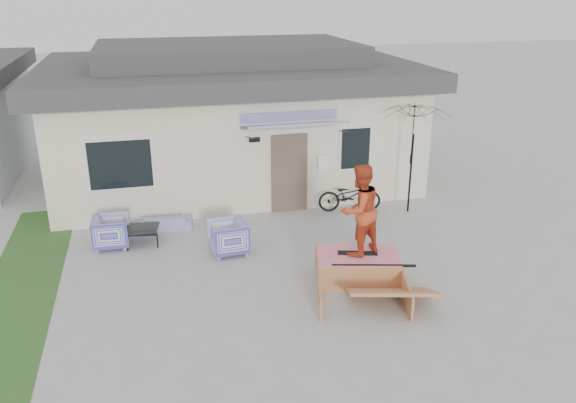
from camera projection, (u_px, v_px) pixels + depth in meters
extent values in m
plane|color=#A6A6A5|center=(296.00, 298.00, 11.22)|extent=(90.00, 90.00, 0.00)
cube|color=#2A5423|center=(25.00, 281.00, 11.85)|extent=(1.40, 8.00, 0.01)
cube|color=beige|center=(230.00, 128.00, 17.94)|extent=(10.00, 7.00, 3.00)
cube|color=#38383B|center=(228.00, 70.00, 17.33)|extent=(10.80, 7.80, 0.50)
cube|color=#38383B|center=(227.00, 51.00, 17.13)|extent=(7.50, 4.50, 0.60)
cube|color=brown|center=(289.00, 173.00, 15.12)|extent=(0.95, 0.08, 2.10)
cube|color=white|center=(120.00, 164.00, 13.98)|extent=(1.60, 0.06, 1.30)
cube|color=white|center=(355.00, 148.00, 15.34)|extent=(0.90, 0.06, 1.20)
cube|color=#3736A7|center=(294.00, 125.00, 14.16)|extent=(2.50, 1.09, 0.29)
imported|color=#3736A7|center=(166.00, 220.00, 14.25)|extent=(1.32, 0.54, 0.50)
imported|color=#3736A7|center=(111.00, 230.00, 13.26)|extent=(0.77, 0.81, 0.81)
imported|color=#3736A7|center=(228.00, 235.00, 12.95)|extent=(0.81, 0.86, 0.83)
cube|color=black|center=(142.00, 236.00, 13.49)|extent=(0.86, 0.86, 0.37)
imported|color=black|center=(350.00, 192.00, 15.29)|extent=(1.74, 0.89, 1.06)
cylinder|color=black|center=(411.00, 174.00, 15.09)|extent=(0.05, 0.05, 2.10)
imported|color=black|center=(413.00, 148.00, 14.84)|extent=(1.81, 1.67, 0.90)
cube|color=black|center=(358.00, 253.00, 11.78)|extent=(0.83, 0.43, 0.05)
imported|color=#C44422|center=(360.00, 209.00, 11.44)|extent=(1.11, 1.00, 1.87)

